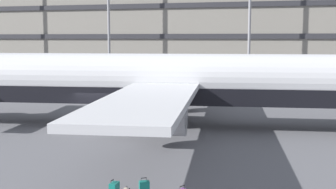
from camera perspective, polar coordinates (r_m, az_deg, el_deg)
ground_plane at (r=31.51m, az=-9.69°, el=-4.40°), size 600.00×600.00×0.00m
terminal_structure at (r=72.28m, az=4.62°, el=7.29°), size 166.00×15.72×13.01m
airliner at (r=31.89m, az=1.22°, el=1.56°), size 41.24×33.54×10.62m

